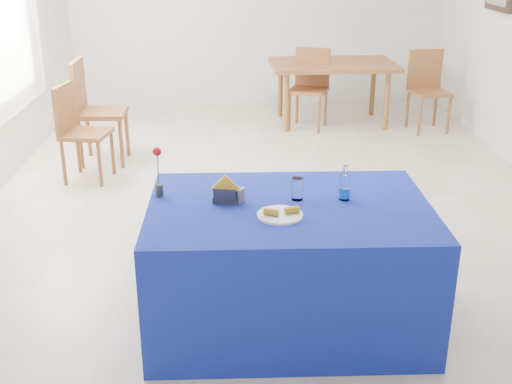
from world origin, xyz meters
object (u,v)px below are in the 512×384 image
at_px(water_bottle, 345,188).
at_px(chair_win_b, 92,105).
at_px(blue_table, 288,264).
at_px(chair_bg_left, 310,82).
at_px(chair_bg_right, 427,84).
at_px(chair_win_a, 77,126).
at_px(oak_table, 333,69).
at_px(plate, 280,215).

relative_size(water_bottle, chair_win_b, 0.21).
bearing_deg(blue_table, chair_bg_left, 81.84).
xyz_separation_m(water_bottle, chair_bg_right, (1.67, 4.05, -0.29)).
xyz_separation_m(water_bottle, chair_win_a, (-2.10, 2.44, -0.30)).
distance_m(oak_table, chair_win_b, 2.98).
distance_m(plate, blue_table, 0.42).
relative_size(blue_table, oak_table, 1.05).
xyz_separation_m(chair_bg_left, chair_win_a, (-2.39, -1.76, -0.02)).
height_order(water_bottle, oak_table, water_bottle).
distance_m(oak_table, chair_bg_right, 1.14).
relative_size(water_bottle, chair_bg_right, 0.23).
relative_size(plate, chair_win_b, 0.24).
height_order(water_bottle, chair_bg_left, water_bottle).
height_order(water_bottle, chair_win_b, chair_win_b).
bearing_deg(water_bottle, chair_bg_left, 86.03).
bearing_deg(oak_table, chair_win_a, -144.53).
bearing_deg(oak_table, plate, -101.93).
bearing_deg(chair_win_a, plate, -137.77).
distance_m(chair_win_a, chair_win_b, 0.51).
distance_m(water_bottle, oak_table, 4.39).
xyz_separation_m(chair_win_a, chair_win_b, (0.04, 0.51, 0.08)).
height_order(water_bottle, chair_win_a, water_bottle).
xyz_separation_m(plate, water_bottle, (0.39, 0.23, 0.06)).
relative_size(chair_win_a, chair_win_b, 0.87).
relative_size(oak_table, chair_bg_left, 1.62).
distance_m(plate, chair_bg_right, 4.75).
bearing_deg(oak_table, water_bottle, -97.60).
bearing_deg(chair_bg_left, water_bottle, -73.93).
bearing_deg(water_bottle, plate, -149.01).
bearing_deg(blue_table, water_bottle, 13.10).
xyz_separation_m(blue_table, oak_table, (0.90, 4.42, 0.30)).
relative_size(blue_table, chair_win_a, 1.75).
bearing_deg(chair_bg_right, oak_table, 156.00).
distance_m(chair_bg_left, chair_bg_right, 1.39).
bearing_deg(chair_win_b, chair_win_a, 174.65).
bearing_deg(chair_win_b, oak_table, -62.41).
xyz_separation_m(plate, chair_bg_left, (0.68, 4.43, -0.22)).
bearing_deg(chair_win_b, water_bottle, -145.53).
distance_m(water_bottle, chair_win_a, 3.23).
relative_size(water_bottle, oak_table, 0.14).
xyz_separation_m(blue_table, chair_bg_right, (1.99, 4.12, 0.16)).
distance_m(plate, chair_bg_left, 4.49).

